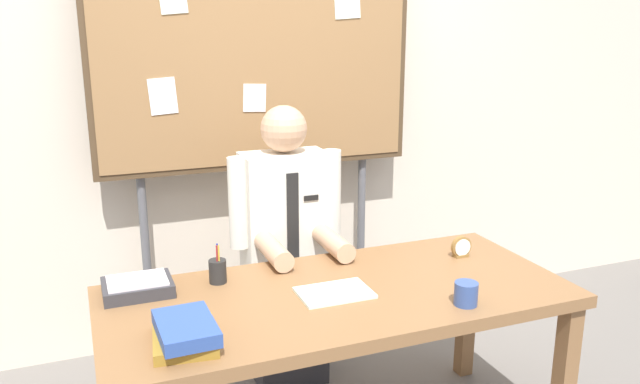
{
  "coord_description": "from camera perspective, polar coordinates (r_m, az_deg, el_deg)",
  "views": [
    {
      "loc": [
        -0.9,
        -2.09,
        1.74
      ],
      "look_at": [
        0.0,
        0.19,
        1.08
      ],
      "focal_mm": 35.57,
      "sensor_mm": 36.0,
      "label": 1
    }
  ],
  "objects": [
    {
      "name": "back_wall",
      "position": [
        3.49,
        -6.5,
        8.56
      ],
      "size": [
        6.4,
        0.08,
        2.7
      ],
      "primitive_type": "cube",
      "color": "beige",
      "rests_on": "ground_plane"
    },
    {
      "name": "desk",
      "position": [
        2.52,
        1.65,
        -10.59
      ],
      "size": [
        1.81,
        0.8,
        0.73
      ],
      "color": "brown",
      "rests_on": "ground_plane"
    },
    {
      "name": "person",
      "position": [
        3.07,
        -3.04,
        -5.92
      ],
      "size": [
        0.55,
        0.56,
        1.37
      ],
      "color": "#2D2D33",
      "rests_on": "ground_plane"
    },
    {
      "name": "bulletin_board",
      "position": [
        3.27,
        -5.67,
        12.44
      ],
      "size": [
        1.67,
        0.09,
        2.24
      ],
      "color": "#4C3823",
      "rests_on": "ground_plane"
    },
    {
      "name": "book_stack",
      "position": [
        2.14,
        -12.03,
        -12.27
      ],
      "size": [
        0.23,
        0.29,
        0.08
      ],
      "color": "olive",
      "rests_on": "desk"
    },
    {
      "name": "open_notebook",
      "position": [
        2.46,
        1.32,
        -9.04
      ],
      "size": [
        0.28,
        0.19,
        0.01
      ],
      "primitive_type": "cube",
      "rotation": [
        0.0,
        0.0,
        -0.01
      ],
      "color": "silver",
      "rests_on": "desk"
    },
    {
      "name": "desk_clock",
      "position": [
        2.88,
        12.59,
        -4.92
      ],
      "size": [
        0.09,
        0.04,
        0.09
      ],
      "color": "olive",
      "rests_on": "desk"
    },
    {
      "name": "coffee_mug",
      "position": [
        2.42,
        13.0,
        -8.9
      ],
      "size": [
        0.09,
        0.09,
        0.09
      ],
      "primitive_type": "cylinder",
      "color": "#334C8C",
      "rests_on": "desk"
    },
    {
      "name": "pen_holder",
      "position": [
        2.58,
        -9.19,
        -7.02
      ],
      "size": [
        0.07,
        0.07,
        0.16
      ],
      "color": "#262626",
      "rests_on": "desk"
    },
    {
      "name": "paper_tray",
      "position": [
        2.55,
        -16.08,
        -8.19
      ],
      "size": [
        0.26,
        0.2,
        0.06
      ],
      "color": "#333338",
      "rests_on": "desk"
    }
  ]
}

